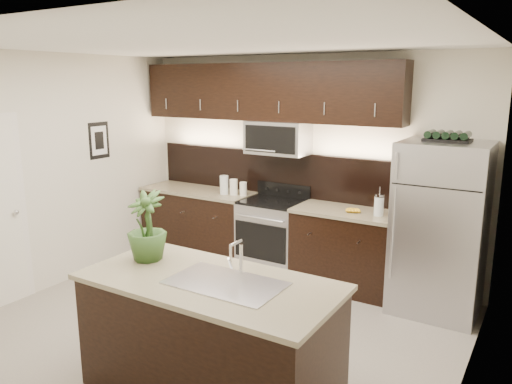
% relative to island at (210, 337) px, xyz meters
% --- Properties ---
extents(ground, '(4.50, 4.50, 0.00)m').
position_rel_island_xyz_m(ground, '(-0.60, 0.78, -0.47)').
color(ground, gray).
rests_on(ground, ground).
extents(room_walls, '(4.52, 4.02, 2.71)m').
position_rel_island_xyz_m(room_walls, '(-0.71, 0.74, 1.22)').
color(room_walls, beige).
rests_on(room_walls, ground).
extents(counter_run, '(3.51, 0.65, 0.94)m').
position_rel_island_xyz_m(counter_run, '(-1.06, 2.47, -0.00)').
color(counter_run, black).
rests_on(counter_run, ground).
extents(upper_fixtures, '(3.49, 0.40, 1.66)m').
position_rel_island_xyz_m(upper_fixtures, '(-1.03, 2.62, 1.67)').
color(upper_fixtures, black).
rests_on(upper_fixtures, counter_run).
extents(island, '(1.96, 0.96, 0.94)m').
position_rel_island_xyz_m(island, '(0.00, 0.00, 0.00)').
color(island, black).
rests_on(island, ground).
extents(sink_faucet, '(0.84, 0.50, 0.28)m').
position_rel_island_xyz_m(sink_faucet, '(0.15, 0.01, 0.48)').
color(sink_faucet, silver).
rests_on(sink_faucet, island).
extents(refrigerator, '(0.86, 0.78, 1.79)m').
position_rel_island_xyz_m(refrigerator, '(1.16, 2.41, 0.42)').
color(refrigerator, '#B2B2B7').
rests_on(refrigerator, ground).
extents(wine_rack, '(0.44, 0.27, 0.10)m').
position_rel_island_xyz_m(wine_rack, '(1.16, 2.41, 1.37)').
color(wine_rack, black).
rests_on(wine_rack, refrigerator).
extents(plant, '(0.33, 0.33, 0.57)m').
position_rel_island_xyz_m(plant, '(-0.68, 0.08, 0.75)').
color(plant, '#2E4F1F').
rests_on(plant, island).
extents(canisters, '(0.36, 0.16, 0.24)m').
position_rel_island_xyz_m(canisters, '(-1.46, 2.44, 0.58)').
color(canisters, silver).
rests_on(canisters, counter_run).
extents(french_press, '(0.11, 0.11, 0.31)m').
position_rel_island_xyz_m(french_press, '(0.50, 2.42, 0.58)').
color(french_press, silver).
rests_on(french_press, counter_run).
extents(bananas, '(0.20, 0.18, 0.05)m').
position_rel_island_xyz_m(bananas, '(0.17, 2.39, 0.49)').
color(bananas, gold).
rests_on(bananas, counter_run).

